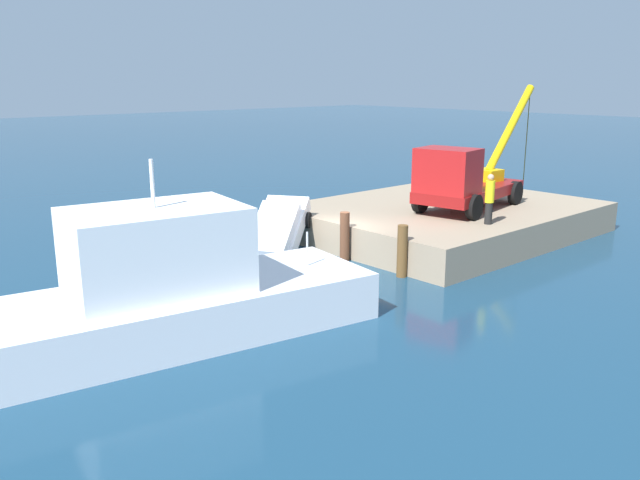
{
  "coord_description": "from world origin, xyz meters",
  "views": [
    {
      "loc": [
        15.74,
        16.94,
        6.58
      ],
      "look_at": [
        0.31,
        -0.4,
        0.76
      ],
      "focal_mm": 36.41,
      "sensor_mm": 36.0,
      "label": 1
    }
  ],
  "objects_px": {
    "crane_truck": "(464,179)",
    "moored_yacht": "(57,339)",
    "salvaged_car": "(274,241)",
    "dock_worker": "(489,199)"
  },
  "relations": [
    {
      "from": "dock_worker",
      "to": "salvaged_car",
      "type": "distance_m",
      "value": 8.15
    },
    {
      "from": "dock_worker",
      "to": "salvaged_car",
      "type": "height_order",
      "value": "dock_worker"
    },
    {
      "from": "salvaged_car",
      "to": "moored_yacht",
      "type": "bearing_deg",
      "value": 22.21
    },
    {
      "from": "dock_worker",
      "to": "salvaged_car",
      "type": "xyz_separation_m",
      "value": [
        6.09,
        -5.2,
        -1.56
      ]
    },
    {
      "from": "crane_truck",
      "to": "moored_yacht",
      "type": "bearing_deg",
      "value": 2.91
    },
    {
      "from": "dock_worker",
      "to": "moored_yacht",
      "type": "relative_size",
      "value": 0.12
    },
    {
      "from": "moored_yacht",
      "to": "salvaged_car",
      "type": "bearing_deg",
      "value": -157.79
    },
    {
      "from": "crane_truck",
      "to": "salvaged_car",
      "type": "bearing_deg",
      "value": -22.01
    },
    {
      "from": "crane_truck",
      "to": "salvaged_car",
      "type": "distance_m",
      "value": 8.26
    },
    {
      "from": "dock_worker",
      "to": "crane_truck",
      "type": "bearing_deg",
      "value": -122.11
    }
  ]
}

